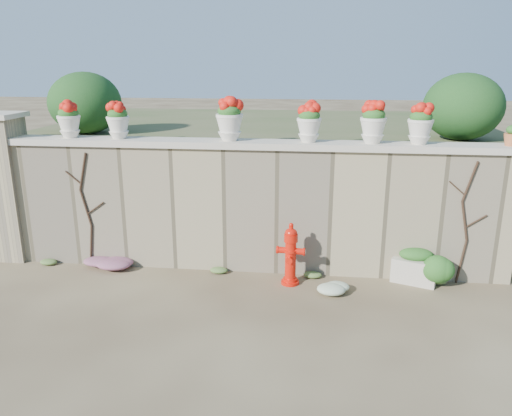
# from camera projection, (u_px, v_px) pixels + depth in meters

# --- Properties ---
(ground) EXTENTS (80.00, 80.00, 0.00)m
(ground) POSITION_uv_depth(u_px,v_px,m) (235.00, 321.00, 6.54)
(ground) COLOR #483724
(ground) RESTS_ON ground
(stone_wall) EXTENTS (8.00, 0.40, 2.00)m
(stone_wall) POSITION_uv_depth(u_px,v_px,m) (252.00, 209.00, 7.97)
(stone_wall) COLOR gray
(stone_wall) RESTS_ON ground
(wall_cap) EXTENTS (8.10, 0.52, 0.10)m
(wall_cap) POSITION_uv_depth(u_px,v_px,m) (252.00, 144.00, 7.68)
(wall_cap) COLOR beige
(wall_cap) RESTS_ON stone_wall
(gate_pillar) EXTENTS (0.72, 0.72, 2.48)m
(gate_pillar) POSITION_uv_depth(u_px,v_px,m) (7.00, 186.00, 8.37)
(gate_pillar) COLOR gray
(gate_pillar) RESTS_ON ground
(raised_fill) EXTENTS (9.00, 6.00, 2.00)m
(raised_fill) POSITION_uv_depth(u_px,v_px,m) (270.00, 168.00, 11.02)
(raised_fill) COLOR #384C23
(raised_fill) RESTS_ON ground
(back_shrub_left) EXTENTS (1.30, 1.30, 1.10)m
(back_shrub_left) POSITION_uv_depth(u_px,v_px,m) (85.00, 103.00, 9.04)
(back_shrub_left) COLOR #143814
(back_shrub_left) RESTS_ON raised_fill
(back_shrub_right) EXTENTS (1.30, 1.30, 1.10)m
(back_shrub_right) POSITION_uv_depth(u_px,v_px,m) (463.00, 107.00, 8.29)
(back_shrub_right) COLOR #143814
(back_shrub_right) RESTS_ON raised_fill
(vine_left) EXTENTS (0.60, 0.04, 1.91)m
(vine_left) POSITION_uv_depth(u_px,v_px,m) (87.00, 208.00, 8.07)
(vine_left) COLOR black
(vine_left) RESTS_ON ground
(vine_right) EXTENTS (0.60, 0.04, 1.91)m
(vine_right) POSITION_uv_depth(u_px,v_px,m) (465.00, 222.00, 7.40)
(vine_right) COLOR black
(vine_right) RESTS_ON ground
(fire_hydrant) EXTENTS (0.42, 0.30, 0.97)m
(fire_hydrant) POSITION_uv_depth(u_px,v_px,m) (291.00, 254.00, 7.51)
(fire_hydrant) COLOR red
(fire_hydrant) RESTS_ON ground
(planter_box) EXTENTS (0.75, 0.59, 0.55)m
(planter_box) POSITION_uv_depth(u_px,v_px,m) (415.00, 266.00, 7.66)
(planter_box) COLOR beige
(planter_box) RESTS_ON ground
(green_shrub) EXTENTS (0.69, 0.62, 0.65)m
(green_shrub) POSITION_uv_depth(u_px,v_px,m) (440.00, 268.00, 7.42)
(green_shrub) COLOR #1E5119
(green_shrub) RESTS_ON ground
(magenta_clump) EXTENTS (0.91, 0.61, 0.24)m
(magenta_clump) POSITION_uv_depth(u_px,v_px,m) (105.00, 263.00, 8.12)
(magenta_clump) COLOR #B8248F
(magenta_clump) RESTS_ON ground
(white_flowers) EXTENTS (0.53, 0.43, 0.19)m
(white_flowers) POSITION_uv_depth(u_px,v_px,m) (335.00, 287.00, 7.30)
(white_flowers) COLOR white
(white_flowers) RESTS_ON ground
(urn_pot_0) EXTENTS (0.36, 0.36, 0.57)m
(urn_pot_0) POSITION_uv_depth(u_px,v_px,m) (69.00, 120.00, 7.92)
(urn_pot_0) COLOR silver
(urn_pot_0) RESTS_ON wall_cap
(urn_pot_1) EXTENTS (0.36, 0.36, 0.56)m
(urn_pot_1) POSITION_uv_depth(u_px,v_px,m) (118.00, 121.00, 7.82)
(urn_pot_1) COLOR silver
(urn_pot_1) RESTS_ON wall_cap
(urn_pot_2) EXTENTS (0.42, 0.42, 0.65)m
(urn_pot_2) POSITION_uv_depth(u_px,v_px,m) (229.00, 120.00, 7.61)
(urn_pot_2) COLOR silver
(urn_pot_2) RESTS_ON wall_cap
(urn_pot_3) EXTENTS (0.37, 0.37, 0.58)m
(urn_pot_3) POSITION_uv_depth(u_px,v_px,m) (309.00, 123.00, 7.48)
(urn_pot_3) COLOR silver
(urn_pot_3) RESTS_ON wall_cap
(urn_pot_4) EXTENTS (0.39, 0.39, 0.61)m
(urn_pot_4) POSITION_uv_depth(u_px,v_px,m) (373.00, 123.00, 7.37)
(urn_pot_4) COLOR silver
(urn_pot_4) RESTS_ON wall_cap
(urn_pot_5) EXTENTS (0.37, 0.37, 0.58)m
(urn_pot_5) POSITION_uv_depth(u_px,v_px,m) (420.00, 124.00, 7.30)
(urn_pot_5) COLOR silver
(urn_pot_5) RESTS_ON wall_cap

